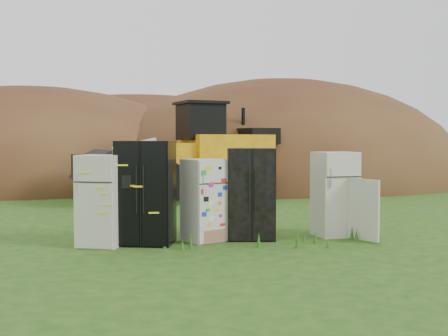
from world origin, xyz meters
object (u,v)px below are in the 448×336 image
(fridge_sticker, at_px, (204,200))
(fridge_open_door, at_px, (335,194))
(fridge_leftmost, at_px, (101,201))
(wheel_loader, at_px, (178,151))
(fridge_black_side, at_px, (146,192))
(fridge_dark_mid, at_px, (251,194))

(fridge_sticker, bearing_deg, fridge_open_door, -23.44)
(fridge_sticker, height_order, fridge_open_door, fridge_open_door)
(fridge_leftmost, xyz_separation_m, fridge_open_door, (4.68, -0.01, 0.01))
(fridge_open_door, distance_m, wheel_loader, 7.65)
(fridge_black_side, xyz_separation_m, fridge_dark_mid, (2.08, 0.03, -0.07))
(fridge_sticker, relative_size, fridge_open_door, 0.93)
(fridge_leftmost, height_order, fridge_open_door, fridge_open_door)
(fridge_dark_mid, relative_size, fridge_open_door, 1.05)
(fridge_open_door, relative_size, wheel_loader, 0.26)
(wheel_loader, bearing_deg, fridge_open_door, -84.97)
(fridge_leftmost, bearing_deg, fridge_black_side, 24.58)
(fridge_black_side, bearing_deg, fridge_leftmost, -159.06)
(wheel_loader, bearing_deg, fridge_dark_mid, -98.42)
(fridge_sticker, distance_m, fridge_open_door, 2.72)
(fridge_open_door, bearing_deg, fridge_leftmost, 177.38)
(wheel_loader, bearing_deg, fridge_sticker, -105.88)
(fridge_sticker, bearing_deg, fridge_dark_mid, -21.51)
(fridge_black_side, height_order, fridge_open_door, fridge_black_side)
(fridge_leftmost, height_order, fridge_dark_mid, fridge_dark_mid)
(fridge_sticker, bearing_deg, fridge_leftmost, 158.82)
(fridge_dark_mid, bearing_deg, fridge_open_door, 10.28)
(fridge_leftmost, bearing_deg, fridge_open_door, 23.00)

